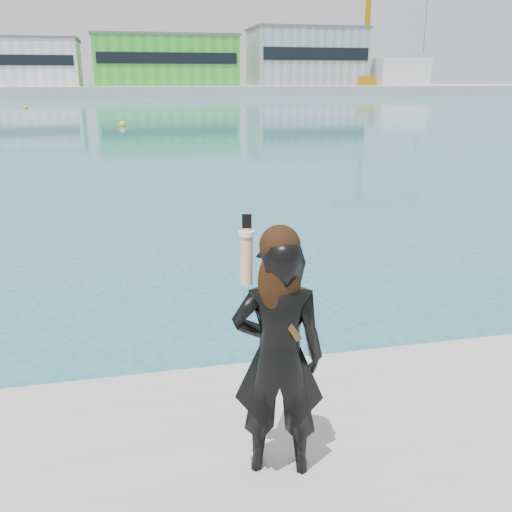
{
  "coord_description": "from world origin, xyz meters",
  "views": [
    {
      "loc": [
        -1.57,
        -4.02,
        3.52
      ],
      "look_at": [
        -0.65,
        0.09,
        2.2
      ],
      "focal_mm": 40.0,
      "sensor_mm": 36.0,
      "label": 1
    }
  ],
  "objects_px": {
    "dock_crane": "(372,24)",
    "woman": "(278,351)",
    "buoy_extra": "(123,127)",
    "buoy_far": "(26,109)",
    "buoy_near": "(384,102)"
  },
  "relations": [
    {
      "from": "dock_crane",
      "to": "woman",
      "type": "relative_size",
      "value": 12.96
    },
    {
      "from": "dock_crane",
      "to": "buoy_near",
      "type": "height_order",
      "value": "dock_crane"
    },
    {
      "from": "dock_crane",
      "to": "buoy_far",
      "type": "distance_m",
      "value": 84.46
    },
    {
      "from": "buoy_extra",
      "to": "woman",
      "type": "relative_size",
      "value": 0.27
    },
    {
      "from": "buoy_near",
      "to": "woman",
      "type": "distance_m",
      "value": 88.96
    },
    {
      "from": "buoy_near",
      "to": "buoy_far",
      "type": "height_order",
      "value": "same"
    },
    {
      "from": "buoy_far",
      "to": "woman",
      "type": "bearing_deg",
      "value": -80.22
    },
    {
      "from": "woman",
      "to": "dock_crane",
      "type": "bearing_deg",
      "value": -99.69
    },
    {
      "from": "dock_crane",
      "to": "buoy_extra",
      "type": "bearing_deg",
      "value": -124.37
    },
    {
      "from": "buoy_extra",
      "to": "woman",
      "type": "height_order",
      "value": "woman"
    },
    {
      "from": "buoy_near",
      "to": "buoy_extra",
      "type": "relative_size",
      "value": 1.0
    },
    {
      "from": "buoy_near",
      "to": "buoy_extra",
      "type": "xyz_separation_m",
      "value": [
        -39.19,
        -38.07,
        0.0
      ]
    },
    {
      "from": "dock_crane",
      "to": "buoy_extra",
      "type": "relative_size",
      "value": 48.0
    },
    {
      "from": "buoy_near",
      "to": "woman",
      "type": "relative_size",
      "value": 0.27
    },
    {
      "from": "buoy_far",
      "to": "buoy_extra",
      "type": "relative_size",
      "value": 1.0
    }
  ]
}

